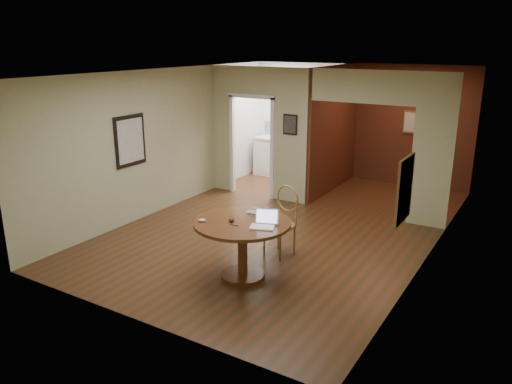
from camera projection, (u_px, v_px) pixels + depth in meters
The scene contains 11 objects.
floor at pixel (250, 249), 7.97m from camera, with size 5.00×5.00×0.00m, color #442C13.
room_shell at pixel (309, 136), 10.36m from camera, with size 5.20×7.50×5.00m.
dining_table at pixel (242, 236), 6.84m from camera, with size 1.34×1.34×0.83m.
chair at pixel (283, 217), 7.61m from camera, with size 0.55×0.55×1.09m.
open_laptop at pixel (264, 222), 6.58m from camera, with size 0.37×0.37×0.22m.
closed_laptop at pixel (257, 214), 7.01m from camera, with size 0.34×0.22×0.03m, color #B1B1B6.
mouse at pixel (202, 220), 6.75m from camera, with size 0.11×0.06×0.04m, color white.
wine_glass at pixel (231, 219), 6.73m from camera, with size 0.08×0.08×0.09m, color white, non-canonical shape.
pen at pixel (234, 225), 6.62m from camera, with size 0.01×0.01×0.14m, color #0C1258.
kitchen_cabinet at pixel (295, 159), 11.94m from camera, with size 2.06×0.60×0.94m.
grocery_bag at pixel (325, 137), 11.38m from camera, with size 0.28×0.24×0.28m, color tan.
Camera 1 is at (3.91, -6.24, 3.19)m, focal length 35.00 mm.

